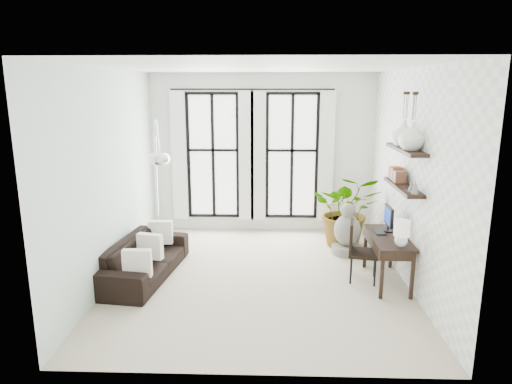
{
  "coord_description": "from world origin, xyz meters",
  "views": [
    {
      "loc": [
        0.18,
        -6.69,
        2.93
      ],
      "look_at": [
        -0.05,
        0.3,
        1.31
      ],
      "focal_mm": 32.0,
      "sensor_mm": 36.0,
      "label": 1
    }
  ],
  "objects_px": {
    "sofa": "(144,258)",
    "buddha": "(347,233)",
    "arc_lamp": "(157,152)",
    "desk": "(389,240)",
    "desk_chair": "(358,247)",
    "plant": "(347,210)"
  },
  "relations": [
    {
      "from": "plant",
      "to": "desk_chair",
      "type": "distance_m",
      "value": 1.59
    },
    {
      "from": "arc_lamp",
      "to": "buddha",
      "type": "bearing_deg",
      "value": 7.35
    },
    {
      "from": "desk",
      "to": "desk_chair",
      "type": "relative_size",
      "value": 1.34
    },
    {
      "from": "buddha",
      "to": "arc_lamp",
      "type": "bearing_deg",
      "value": -172.65
    },
    {
      "from": "desk",
      "to": "desk_chair",
      "type": "bearing_deg",
      "value": 163.16
    },
    {
      "from": "desk",
      "to": "desk_chair",
      "type": "height_order",
      "value": "desk"
    },
    {
      "from": "plant",
      "to": "desk",
      "type": "height_order",
      "value": "plant"
    },
    {
      "from": "desk",
      "to": "arc_lamp",
      "type": "bearing_deg",
      "value": 166.86
    },
    {
      "from": "plant",
      "to": "arc_lamp",
      "type": "relative_size",
      "value": 0.57
    },
    {
      "from": "sofa",
      "to": "buddha",
      "type": "distance_m",
      "value": 3.52
    },
    {
      "from": "sofa",
      "to": "desk_chair",
      "type": "xyz_separation_m",
      "value": [
        3.32,
        -0.03,
        0.23
      ]
    },
    {
      "from": "sofa",
      "to": "desk",
      "type": "bearing_deg",
      "value": -85.01
    },
    {
      "from": "buddha",
      "to": "desk_chair",
      "type": "bearing_deg",
      "value": -90.97
    },
    {
      "from": "plant",
      "to": "arc_lamp",
      "type": "xyz_separation_m",
      "value": [
        -3.3,
        -0.86,
        1.19
      ]
    },
    {
      "from": "desk",
      "to": "arc_lamp",
      "type": "distance_m",
      "value": 3.92
    },
    {
      "from": "desk_chair",
      "to": "arc_lamp",
      "type": "distance_m",
      "value": 3.56
    },
    {
      "from": "sofa",
      "to": "desk_chair",
      "type": "bearing_deg",
      "value": -83.11
    },
    {
      "from": "plant",
      "to": "desk",
      "type": "distance_m",
      "value": 1.75
    },
    {
      "from": "sofa",
      "to": "arc_lamp",
      "type": "xyz_separation_m",
      "value": [
        0.1,
        0.69,
        1.58
      ]
    },
    {
      "from": "desk_chair",
      "to": "buddha",
      "type": "bearing_deg",
      "value": 100.57
    },
    {
      "from": "sofa",
      "to": "plant",
      "type": "xyz_separation_m",
      "value": [
        3.4,
        1.55,
        0.39
      ]
    },
    {
      "from": "plant",
      "to": "buddha",
      "type": "xyz_separation_m",
      "value": [
        -0.06,
        -0.44,
        -0.3
      ]
    }
  ]
}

